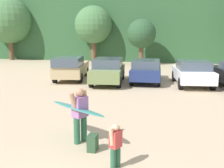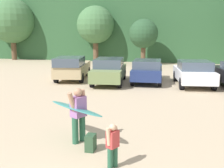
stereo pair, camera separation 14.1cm
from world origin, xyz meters
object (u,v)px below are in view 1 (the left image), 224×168
Objects in this scene: person_child at (116,143)px; backpack_dropped at (93,143)px; parked_car_tan at (71,67)px; surfboard_teal at (77,108)px; person_adult at (80,112)px; parked_car_navy at (146,70)px; parked_car_white at (192,72)px; parked_car_olive_green at (108,70)px.

backpack_dropped is at bearing -18.19° from person_child.
parked_car_tan is 10.54m from surfboard_teal.
parked_car_tan is 2.90× the size of person_adult.
surfboard_teal is (-1.07, -9.95, 0.20)m from parked_car_navy.
parked_car_tan is 10.67m from person_adult.
parked_car_white is at bearing -79.32° from surfboard_teal.
person_adult is at bearing 151.22° from parked_car_white.
backpack_dropped is (0.64, -0.58, -0.76)m from surfboard_teal.
parked_car_olive_green is 4.16× the size of person_child.
person_adult is 1.47× the size of person_child.
parked_car_white is 9.38× the size of backpack_dropped.
person_adult is 0.72× the size of surfboard_teal.
backpack_dropped is (-0.79, 0.79, -0.39)m from person_child.
person_adult reaches higher than parked_car_olive_green.
person_child is at bearing 159.90° from parked_car_white.
person_child is 1.19m from backpack_dropped.
parked_car_white is at bearing -102.61° from parked_car_navy.
parked_car_white is 1.87× the size of surfboard_teal.
person_child is at bearing -164.29° from parked_car_tan.
parked_car_white reaches higher than backpack_dropped.
person_adult reaches higher than parked_car_navy.
parked_car_olive_green is 10.82m from person_child.
parked_car_tan is at bearing 70.57° from parked_car_olive_green.
parked_car_tan reaches higher than parked_car_olive_green.
parked_car_tan reaches higher than backpack_dropped.
parked_car_navy is 9.73× the size of backpack_dropped.
parked_car_tan is 10.38× the size of backpack_dropped.
backpack_dropped is at bearing 174.74° from parked_car_navy.
parked_car_white is 11.12m from person_child.
parked_car_olive_green is (2.73, -0.64, -0.02)m from parked_car_tan.
parked_car_olive_green is at bearing 86.64° from parked_car_white.
person_adult reaches higher than parked_car_tan.
parked_car_white is at bearing -84.79° from person_adult.
parked_car_tan is 11.33m from backpack_dropped.
parked_car_white is (5.12, 0.36, -0.02)m from parked_car_olive_green.
surfboard_teal is at bearing -178.50° from parked_car_olive_green.
surfboard_teal is 5.01× the size of backpack_dropped.
parked_car_olive_green reaches higher than backpack_dropped.
parked_car_navy reaches higher than backpack_dropped.
backpack_dropped is at bearing -166.16° from parked_car_tan.
parked_car_olive_green is 9.89m from backpack_dropped.
parked_car_white is at bearing 72.09° from backpack_dropped.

